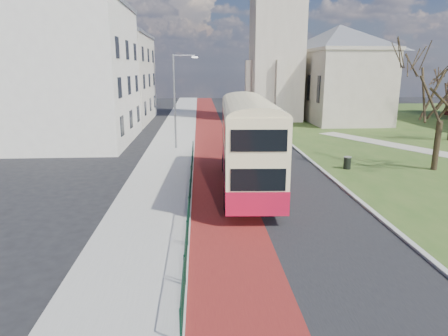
{
  "coord_description": "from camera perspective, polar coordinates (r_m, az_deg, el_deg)",
  "views": [
    {
      "loc": [
        -2.4,
        -16.91,
        6.97
      ],
      "look_at": [
        -1.17,
        2.88,
        2.0
      ],
      "focal_mm": 32.0,
      "sensor_mm": 36.0,
      "label": 1
    }
  ],
  "objects": [
    {
      "name": "litter_bin",
      "position": [
        29.5,
        17.2,
        0.73
      ],
      "size": [
        0.73,
        0.73,
        0.88
      ],
      "rotation": [
        0.0,
        0.0,
        0.43
      ],
      "color": "black",
      "rests_on": "grass_green"
    },
    {
      "name": "bus_lane",
      "position": [
        37.58,
        -1.66,
        3.39
      ],
      "size": [
        3.4,
        120.0,
        0.01
      ],
      "primitive_type": "cube",
      "color": "#591414",
      "rests_on": "ground"
    },
    {
      "name": "ground",
      "position": [
        18.45,
        4.23,
        -8.17
      ],
      "size": [
        160.0,
        160.0,
        0.0
      ],
      "primitive_type": "plane",
      "color": "black",
      "rests_on": "ground"
    },
    {
      "name": "pavement_west",
      "position": [
        37.64,
        -7.46,
        3.37
      ],
      "size": [
        4.0,
        120.0,
        0.12
      ],
      "primitive_type": "cube",
      "color": "gray",
      "rests_on": "ground"
    },
    {
      "name": "road_carriageway",
      "position": [
        37.77,
        2.45,
        3.43
      ],
      "size": [
        9.0,
        120.0,
        0.01
      ],
      "primitive_type": "cube",
      "color": "black",
      "rests_on": "ground"
    },
    {
      "name": "kerb_west",
      "position": [
        37.56,
        -4.41,
        3.43
      ],
      "size": [
        0.25,
        120.0,
        0.13
      ],
      "primitive_type": "cube",
      "color": "#999993",
      "rests_on": "ground"
    },
    {
      "name": "pedestrian_railing",
      "position": [
        21.88,
        -4.84,
        -3.03
      ],
      "size": [
        0.07,
        24.0,
        1.12
      ],
      "color": "#0B3322",
      "rests_on": "ground"
    },
    {
      "name": "streetlamp",
      "position": [
        35.05,
        -6.83,
        10.09
      ],
      "size": [
        2.13,
        0.18,
        8.0
      ],
      "color": "gray",
      "rests_on": "pavement_west"
    },
    {
      "name": "street_block_near",
      "position": [
        40.61,
        -20.66,
        12.55
      ],
      "size": [
        10.3,
        14.3,
        13.0
      ],
      "color": "beige",
      "rests_on": "ground"
    },
    {
      "name": "gothic_church",
      "position": [
        57.25,
        12.38,
        19.95
      ],
      "size": [
        16.38,
        18.0,
        40.0
      ],
      "color": "#A09382",
      "rests_on": "ground"
    },
    {
      "name": "winter_tree_near",
      "position": [
        30.96,
        29.06,
        10.86
      ],
      "size": [
        7.67,
        7.67,
        8.84
      ],
      "rotation": [
        0.0,
        0.0,
        0.34
      ],
      "color": "#2E2517",
      "rests_on": "grass_green"
    },
    {
      "name": "bus",
      "position": [
        23.22,
        3.46,
        4.03
      ],
      "size": [
        3.43,
        12.41,
        5.14
      ],
      "rotation": [
        0.0,
        0.0,
        -0.05
      ],
      "color": "#AD0F2A",
      "rests_on": "ground"
    },
    {
      "name": "street_block_far",
      "position": [
        56.14,
        -15.84,
        12.32
      ],
      "size": [
        10.3,
        16.3,
        11.5
      ],
      "color": "#C0B6A2",
      "rests_on": "ground"
    },
    {
      "name": "kerb_east",
      "position": [
        40.42,
        8.67,
        4.07
      ],
      "size": [
        0.25,
        80.0,
        0.13
      ],
      "primitive_type": "cube",
      "color": "#999993",
      "rests_on": "ground"
    }
  ]
}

